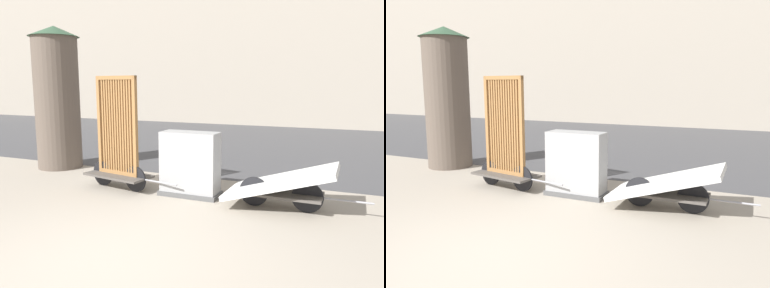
% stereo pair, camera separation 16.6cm
% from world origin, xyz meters
% --- Properties ---
extents(ground_plane, '(60.00, 60.00, 0.00)m').
position_xyz_m(ground_plane, '(0.00, 0.00, 0.00)').
color(ground_plane, gray).
extents(road_strip, '(56.00, 10.23, 0.01)m').
position_xyz_m(road_strip, '(0.00, 9.01, 0.00)').
color(road_strip, '#424244').
rests_on(road_strip, ground_plane).
extents(building_facade, '(48.00, 4.00, 10.39)m').
position_xyz_m(building_facade, '(0.00, 16.13, 5.20)').
color(building_facade, '#9E9384').
rests_on(building_facade, ground_plane).
extents(bike_cart_with_bedframe, '(2.01, 0.80, 2.10)m').
position_xyz_m(bike_cart_with_bedframe, '(-1.50, 2.51, 0.79)').
color(bike_cart_with_bedframe, '#4C4742').
rests_on(bike_cart_with_bedframe, ground_plane).
extents(bike_cart_with_mattress, '(2.19, 1.04, 0.74)m').
position_xyz_m(bike_cart_with_mattress, '(1.51, 2.51, 0.40)').
color(bike_cart_with_mattress, '#4C4742').
rests_on(bike_cart_with_mattress, ground_plane).
extents(utility_cabinet, '(1.07, 0.48, 1.14)m').
position_xyz_m(utility_cabinet, '(-0.09, 2.63, 0.53)').
color(utility_cabinet, '#4C4C4C').
rests_on(utility_cabinet, ground_plane).
extents(advertising_column, '(1.13, 1.13, 3.25)m').
position_xyz_m(advertising_column, '(-3.84, 3.55, 1.65)').
color(advertising_column, brown).
rests_on(advertising_column, ground_plane).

